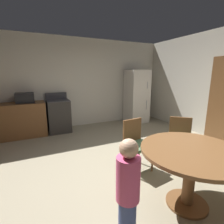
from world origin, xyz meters
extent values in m
plane|color=gray|center=(0.00, 0.00, 0.00)|extent=(14.00, 14.00, 0.00)
cube|color=beige|center=(0.00, 3.12, 1.35)|extent=(6.06, 0.12, 2.70)
cube|color=brown|center=(-1.86, 2.72, 0.45)|extent=(1.73, 0.60, 0.90)
cube|color=#2D2B28|center=(-0.65, 2.72, 0.45)|extent=(0.60, 0.60, 0.90)
cube|color=#38383D|center=(-0.65, 2.72, 0.91)|extent=(0.60, 0.60, 0.02)
cube|color=#38383D|center=(-0.65, 3.00, 1.01)|extent=(0.60, 0.04, 0.18)
cube|color=silver|center=(1.94, 2.67, 0.88)|extent=(0.68, 0.66, 1.76)
cylinder|color=#B2B2B7|center=(2.12, 2.33, 1.28)|extent=(0.02, 0.02, 0.22)
cylinder|color=#B2B2B7|center=(2.12, 2.33, 0.63)|extent=(0.02, 0.02, 0.30)
cube|color=black|center=(-1.46, 2.72, 1.03)|extent=(0.44, 0.32, 0.26)
cylinder|color=brown|center=(0.39, -0.90, 0.01)|extent=(0.51, 0.51, 0.03)
cylinder|color=brown|center=(0.39, -0.90, 0.36)|extent=(0.14, 0.14, 0.72)
cylinder|color=brown|center=(0.39, -0.90, 0.74)|extent=(1.22, 1.22, 0.04)
cylinder|color=brown|center=(1.17, -0.71, 0.21)|extent=(0.03, 0.03, 0.43)
cylinder|color=brown|center=(0.46, -0.10, 0.21)|extent=(0.03, 0.03, 0.43)
cylinder|color=brown|center=(0.13, -0.14, 0.21)|extent=(0.03, 0.03, 0.43)
cylinder|color=brown|center=(0.42, 0.24, 0.21)|extent=(0.03, 0.03, 0.43)
cylinder|color=brown|center=(0.09, 0.20, 0.21)|extent=(0.03, 0.03, 0.43)
cube|color=#4C704C|center=(0.27, 0.05, 0.45)|extent=(0.44, 0.44, 0.05)
cube|color=brown|center=(0.25, 0.23, 0.66)|extent=(0.38, 0.08, 0.42)
cylinder|color=brown|center=(1.02, -0.41, 0.21)|extent=(0.03, 0.03, 0.43)
cylinder|color=brown|center=(0.76, -0.19, 0.21)|extent=(0.03, 0.03, 0.43)
cylinder|color=brown|center=(1.24, -0.15, 0.21)|extent=(0.03, 0.03, 0.43)
cylinder|color=brown|center=(0.98, 0.07, 0.21)|extent=(0.03, 0.03, 0.43)
cube|color=#4C704C|center=(1.00, -0.17, 0.45)|extent=(0.56, 0.56, 0.05)
cube|color=brown|center=(1.12, -0.03, 0.66)|extent=(0.31, 0.27, 0.42)
cylinder|color=#3D4C84|center=(-0.56, -1.01, 0.25)|extent=(0.17, 0.17, 0.50)
cylinder|color=#D14C7A|center=(-0.56, -1.01, 0.71)|extent=(0.24, 0.24, 0.42)
sphere|color=#D6A884|center=(-0.56, -1.01, 1.00)|extent=(0.17, 0.17, 0.17)
camera|label=1|loc=(-1.27, -2.17, 1.63)|focal=27.10mm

